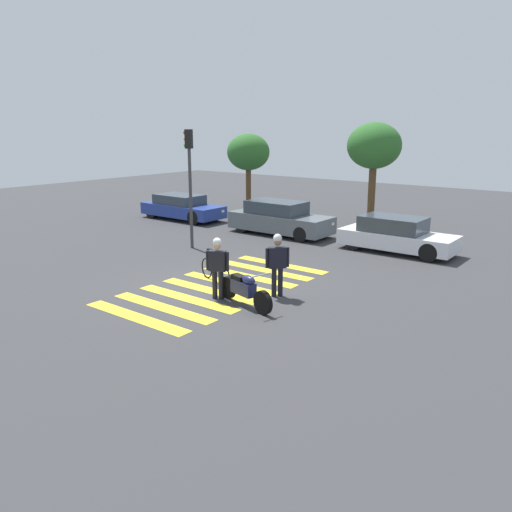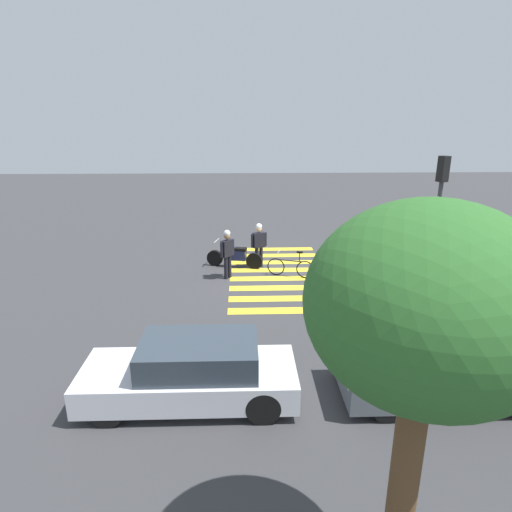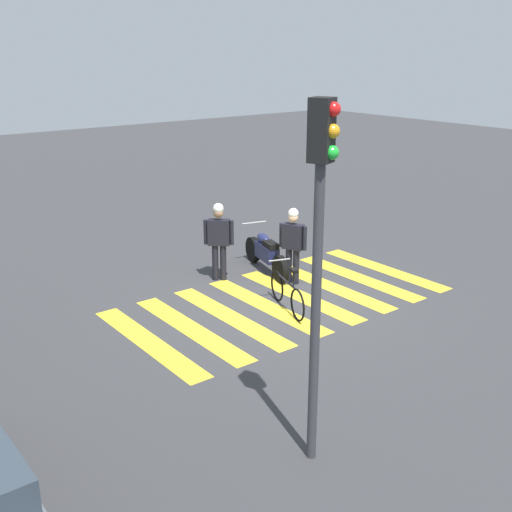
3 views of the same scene
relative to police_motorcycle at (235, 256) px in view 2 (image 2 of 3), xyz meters
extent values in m
plane|color=#38383A|center=(-1.61, 0.84, -0.45)|extent=(60.00, 60.00, 0.00)
cylinder|color=black|center=(0.76, -0.20, -0.14)|extent=(0.63, 0.29, 0.62)
cylinder|color=black|center=(-0.75, 0.20, -0.14)|extent=(0.63, 0.29, 0.62)
cube|color=#1E234C|center=(-0.04, 0.01, 0.04)|extent=(0.84, 0.47, 0.36)
ellipsoid|color=#1E234C|center=(0.18, -0.05, 0.31)|extent=(0.52, 0.35, 0.24)
cube|color=black|center=(-0.23, 0.06, 0.28)|extent=(0.49, 0.34, 0.12)
cylinder|color=#A5A5AD|center=(0.69, -0.18, 0.56)|extent=(0.19, 0.61, 0.04)
torus|color=black|center=(-1.52, 0.93, -0.13)|extent=(0.63, 0.24, 0.65)
torus|color=black|center=(-2.54, 1.27, -0.13)|extent=(0.63, 0.24, 0.65)
cylinder|color=black|center=(-2.03, 1.10, 0.15)|extent=(0.81, 0.30, 0.04)
cylinder|color=black|center=(-2.34, 1.20, 0.32)|extent=(0.04, 0.04, 0.34)
cube|color=black|center=(-2.34, 1.20, 0.50)|extent=(0.22, 0.16, 0.06)
cylinder|color=#99999E|center=(-1.62, 0.96, 0.47)|extent=(0.17, 0.45, 0.03)
cylinder|color=black|center=(0.16, 1.11, -0.04)|extent=(0.14, 0.14, 0.82)
cylinder|color=black|center=(0.28, 1.24, -0.04)|extent=(0.14, 0.14, 0.82)
cube|color=black|center=(0.22, 1.17, 0.66)|extent=(0.47, 0.49, 0.58)
sphere|color=#8C664C|center=(0.22, 1.17, 1.11)|extent=(0.22, 0.22, 0.22)
cylinder|color=black|center=(0.03, 0.96, 0.66)|extent=(0.09, 0.09, 0.56)
cylinder|color=black|center=(0.42, 1.39, 0.66)|extent=(0.09, 0.09, 0.56)
sphere|color=white|center=(0.22, 1.17, 1.21)|extent=(0.23, 0.23, 0.23)
cylinder|color=black|center=(-1.02, -0.03, -0.05)|extent=(0.14, 0.14, 0.80)
cylinder|color=black|center=(-0.85, 0.04, -0.05)|extent=(0.14, 0.14, 0.80)
cube|color=black|center=(-0.93, 0.00, 0.62)|extent=(0.51, 0.37, 0.56)
sphere|color=tan|center=(-0.93, 0.00, 1.05)|extent=(0.22, 0.22, 0.22)
cylinder|color=black|center=(-1.19, -0.11, 0.62)|extent=(0.09, 0.09, 0.54)
cylinder|color=black|center=(-0.68, 0.12, 0.62)|extent=(0.09, 0.09, 0.54)
sphere|color=white|center=(-0.93, 0.00, 1.15)|extent=(0.23, 0.23, 0.23)
cube|color=yellow|center=(-1.61, -2.31, -0.45)|extent=(3.52, 0.45, 0.01)
cube|color=yellow|center=(-1.61, -1.41, -0.45)|extent=(3.52, 0.45, 0.01)
cube|color=yellow|center=(-1.61, -0.51, -0.45)|extent=(3.52, 0.45, 0.01)
cube|color=yellow|center=(-1.61, 0.39, -0.45)|extent=(3.52, 0.45, 0.01)
cube|color=yellow|center=(-1.61, 1.29, -0.45)|extent=(3.52, 0.45, 0.01)
cube|color=yellow|center=(-1.61, 2.19, -0.45)|extent=(3.52, 0.45, 0.01)
cube|color=yellow|center=(-1.61, 3.09, -0.45)|extent=(3.52, 0.45, 0.01)
cube|color=yellow|center=(-1.61, 3.99, -0.45)|extent=(3.52, 0.45, 0.01)
cylinder|color=black|center=(-3.02, 8.94, -0.14)|extent=(0.64, 0.22, 0.64)
cylinder|color=black|center=(-3.03, 7.41, -0.14)|extent=(0.64, 0.22, 0.64)
cylinder|color=black|center=(-6.17, 7.42, -0.14)|extent=(0.64, 0.22, 0.64)
cube|color=slate|center=(-4.60, 8.18, 0.09)|extent=(4.62, 1.76, 0.73)
cube|color=#333D47|center=(-4.83, 8.18, 0.73)|extent=(2.50, 1.55, 0.55)
cube|color=#F2EDCC|center=(-2.33, 8.73, 0.19)|extent=(0.08, 0.20, 0.12)
cube|color=#F2EDCC|center=(-2.33, 7.62, 0.19)|extent=(0.08, 0.20, 0.12)
cylinder|color=black|center=(2.24, 8.91, -0.12)|extent=(0.67, 0.22, 0.67)
cylinder|color=black|center=(2.24, 7.46, -0.12)|extent=(0.67, 0.22, 0.67)
cylinder|color=black|center=(-0.67, 8.92, -0.12)|extent=(0.67, 0.22, 0.67)
cylinder|color=black|center=(-0.68, 7.47, -0.12)|extent=(0.67, 0.22, 0.67)
cube|color=silver|center=(0.78, 8.19, 0.02)|extent=(4.29, 1.67, 0.58)
cube|color=#333D47|center=(0.57, 8.19, 0.60)|extent=(2.32, 1.47, 0.57)
cube|color=#F2EDCC|center=(2.89, 8.71, 0.11)|extent=(0.08, 0.20, 0.12)
cube|color=#F2EDCC|center=(2.89, 7.65, 0.11)|extent=(0.08, 0.20, 0.12)
cylinder|color=#38383D|center=(-5.83, 3.93, 1.45)|extent=(0.12, 0.12, 3.81)
cube|color=black|center=(-5.83, 3.93, 3.71)|extent=(0.31, 0.31, 0.70)
sphere|color=red|center=(-5.95, 3.88, 3.94)|extent=(0.16, 0.16, 0.16)
sphere|color=orange|center=(-5.95, 3.88, 3.71)|extent=(0.16, 0.16, 0.16)
sphere|color=green|center=(-5.95, 3.88, 3.48)|extent=(0.16, 0.16, 0.16)
cylinder|color=brown|center=(-2.12, 11.94, 0.98)|extent=(0.33, 0.33, 2.87)
ellipsoid|color=#2D6628|center=(-2.12, 11.94, 3.33)|extent=(2.44, 2.44, 2.07)
camera|label=1|loc=(8.07, -9.89, 4.14)|focal=35.78mm
camera|label=2|loc=(-0.32, 15.77, 5.07)|focal=30.39mm
camera|label=3|loc=(-10.83, 8.71, 4.57)|focal=44.12mm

